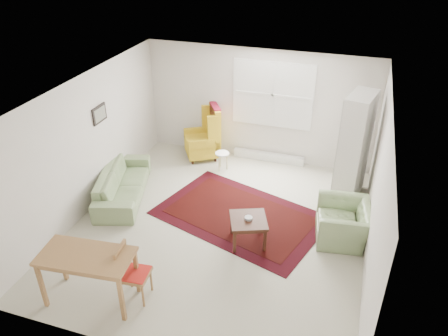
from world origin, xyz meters
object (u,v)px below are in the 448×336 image
(stool, at_px, (222,161))
(desk_chair, at_px, (135,273))
(wingback_chair, at_px, (201,133))
(cabinet, at_px, (355,147))
(sofa, at_px, (122,179))
(desk, at_px, (90,277))
(armchair, at_px, (344,219))
(coffee_table, at_px, (248,231))

(stool, distance_m, desk_chair, 3.90)
(desk_chair, bearing_deg, wingback_chair, 2.50)
(wingback_chair, bearing_deg, stool, 27.42)
(stool, relative_size, cabinet, 0.19)
(sofa, distance_m, desk, 2.67)
(wingback_chair, bearing_deg, desk_chair, -23.59)
(armchair, relative_size, wingback_chair, 0.79)
(armchair, bearing_deg, desk_chair, -58.05)
(coffee_table, xyz_separation_m, cabinet, (1.50, 2.04, 0.81))
(coffee_table, bearing_deg, desk, -133.45)
(sofa, height_order, stool, sofa)
(coffee_table, bearing_deg, cabinet, 53.73)
(sofa, relative_size, stool, 4.90)
(sofa, distance_m, stool, 2.22)
(coffee_table, height_order, cabinet, cabinet)
(coffee_table, bearing_deg, armchair, 22.37)
(armchair, xyz_separation_m, desk, (-3.30, -2.52, 0.03))
(sofa, xyz_separation_m, armchair, (4.20, -0.00, -0.02))
(stool, height_order, desk, desk)
(desk_chair, bearing_deg, desk, 105.83)
(cabinet, relative_size, desk, 1.62)
(desk_chair, bearing_deg, cabinet, -41.37)
(armchair, relative_size, desk, 0.76)
(sofa, relative_size, coffee_table, 3.33)
(sofa, xyz_separation_m, stool, (1.52, 1.61, -0.20))
(sofa, height_order, cabinet, cabinet)
(wingback_chair, bearing_deg, coffee_table, 3.26)
(stool, bearing_deg, desk, -98.58)
(stool, relative_size, desk_chair, 0.45)
(wingback_chair, xyz_separation_m, coffee_table, (1.79, -2.60, -0.38))
(stool, bearing_deg, desk_chair, -90.46)
(armchair, height_order, cabinet, cabinet)
(desk, bearing_deg, cabinet, 50.08)
(sofa, bearing_deg, stool, -60.55)
(sofa, height_order, desk, desk)
(sofa, bearing_deg, desk_chair, -164.05)
(coffee_table, bearing_deg, sofa, 167.11)
(sofa, xyz_separation_m, cabinet, (4.20, 1.43, 0.65))
(sofa, distance_m, coffee_table, 2.77)
(coffee_table, height_order, desk, desk)
(stool, bearing_deg, armchair, -30.95)
(stool, bearing_deg, wingback_chair, 148.78)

